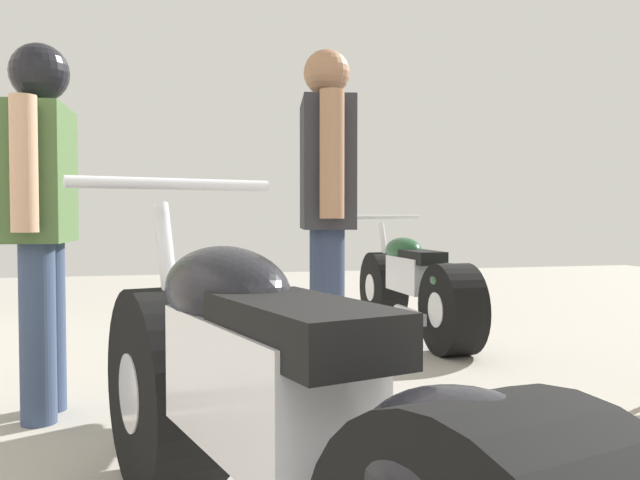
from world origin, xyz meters
TOP-DOWN VIEW (x-y plane):
  - ground_plane at (0.00, 3.05)m, footprint 14.64×14.64m
  - motorcycle_maroon_cruiser at (-0.49, 1.76)m, footprint 0.89×2.11m
  - motorcycle_black_naked at (1.05, 4.77)m, footprint 0.56×1.89m
  - mechanic_in_blue at (0.07, 3.48)m, footprint 0.31×0.68m
  - mechanic_with_helmet at (-1.22, 3.41)m, footprint 0.26×0.64m

SIDE VIEW (x-z plane):
  - ground_plane at x=0.00m, z-range 0.00..0.00m
  - motorcycle_black_naked at x=1.05m, z-range -0.08..0.80m
  - motorcycle_maroon_cruiser at x=-0.49m, z-range -0.09..0.90m
  - mechanic_in_blue at x=0.07m, z-range 0.11..1.79m
  - mechanic_with_helmet at x=-1.22m, z-range 0.16..1.77m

